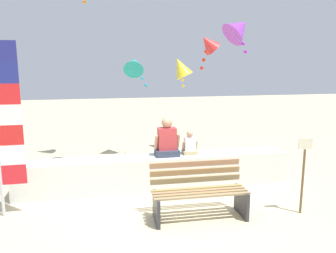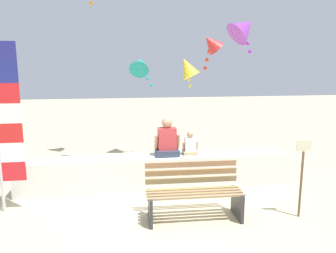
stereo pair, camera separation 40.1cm
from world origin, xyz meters
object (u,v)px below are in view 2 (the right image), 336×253
at_px(sign_post, 302,172).
at_px(kite_red, 211,43).
at_px(kite_teal, 140,65).
at_px(park_bench, 194,193).
at_px(kite_purple, 244,28).
at_px(person_adult, 167,141).
at_px(kite_yellow, 188,68).
at_px(flag_banner, 5,119).
at_px(person_child, 190,145).

bearing_deg(sign_post, kite_red, 109.64).
relative_size(kite_teal, sign_post, 0.72).
bearing_deg(park_bench, kite_red, 68.45).
bearing_deg(sign_post, kite_purple, 89.60).
height_order(kite_teal, kite_purple, kite_purple).
relative_size(park_bench, sign_post, 1.21).
relative_size(person_adult, kite_purple, 0.81).
bearing_deg(person_adult, park_bench, -81.56).
height_order(kite_yellow, kite_red, kite_red).
xyz_separation_m(person_adult, sign_post, (1.94, -1.70, -0.20)).
bearing_deg(kite_purple, person_adult, -150.77).
height_order(park_bench, flag_banner, flag_banner).
bearing_deg(kite_red, kite_purple, 23.19).
bearing_deg(kite_red, person_adult, -146.28).
xyz_separation_m(kite_teal, sign_post, (2.29, -4.09, -1.71)).
relative_size(person_child, kite_red, 0.59).
xyz_separation_m(park_bench, person_adult, (-0.22, 1.46, 0.55)).
relative_size(park_bench, kite_teal, 1.68).
height_order(person_child, kite_purple, kite_purple).
height_order(kite_teal, kite_red, kite_red).
bearing_deg(person_child, kite_red, 50.25).
bearing_deg(person_child, sign_post, -49.41).
xyz_separation_m(person_adult, kite_yellow, (1.01, 2.79, 1.44)).
height_order(person_adult, flag_banner, flag_banner).
xyz_separation_m(kite_purple, kite_red, (-0.88, -0.38, -0.38)).
height_order(person_child, kite_yellow, kite_yellow).
bearing_deg(person_adult, kite_red, 33.72).
xyz_separation_m(kite_purple, kite_yellow, (-0.95, 1.70, -0.90)).
distance_m(kite_purple, kite_red, 1.03).
relative_size(person_child, kite_yellow, 0.53).
distance_m(park_bench, sign_post, 1.77).
height_order(flag_banner, kite_yellow, flag_banner).
bearing_deg(kite_red, person_child, -129.75).
distance_m(flag_banner, kite_red, 4.34).
distance_m(kite_yellow, sign_post, 4.87).
distance_m(person_adult, flag_banner, 2.95).
distance_m(person_child, kite_yellow, 3.24).
height_order(flag_banner, kite_teal, kite_teal).
distance_m(person_adult, kite_red, 2.35).
xyz_separation_m(person_child, sign_post, (1.46, -1.70, -0.08)).
bearing_deg(flag_banner, kite_purple, 21.28).
bearing_deg(kite_yellow, person_child, -100.75).
height_order(park_bench, sign_post, sign_post).
bearing_deg(flag_banner, sign_post, -11.39).
bearing_deg(flag_banner, person_child, 12.98).
bearing_deg(kite_teal, kite_yellow, 16.48).
bearing_deg(person_adult, sign_post, -41.31).
bearing_deg(kite_purple, person_child, -143.49).
relative_size(person_adult, flag_banner, 0.28).
height_order(kite_purple, kite_red, kite_purple).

